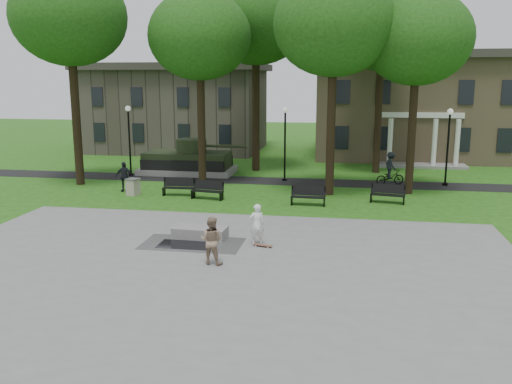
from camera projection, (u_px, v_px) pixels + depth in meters
ground at (241, 232)px, 23.34m from camera, size 120.00×120.00×0.00m
plaza at (213, 272)px, 18.51m from camera, size 22.00×16.00×0.02m
footpath at (276, 181)px, 34.93m from camera, size 44.00×2.60×0.01m
building_right at (414, 104)px, 45.95m from camera, size 17.00×12.00×8.60m
building_left at (178, 111)px, 49.95m from camera, size 15.00×10.00×7.20m
tree_0 at (69, 17)px, 31.89m from camera, size 6.80×6.80×12.97m
tree_1 at (200, 37)px, 32.36m from camera, size 6.20×6.20×11.63m
tree_2 at (334, 25)px, 29.07m from camera, size 6.60×6.60×12.16m
tree_3 at (417, 39)px, 29.47m from camera, size 6.00×6.00×11.19m
tree_4 at (256, 20)px, 36.98m from camera, size 7.20×7.20×13.50m
tree_5 at (382, 30)px, 36.24m from camera, size 6.40×6.40×12.44m
lamp_left at (129, 135)px, 36.25m from camera, size 0.36×0.36×4.73m
lamp_mid at (285, 138)px, 34.56m from camera, size 0.36×0.36×4.73m
lamp_right at (448, 141)px, 32.96m from camera, size 0.36×0.36×4.73m
tank_monument at (188, 161)px, 37.72m from camera, size 7.45×3.40×2.40m
puddle at (186, 245)px, 21.50m from camera, size 2.20×1.20×0.00m
concrete_block at (200, 232)px, 22.43m from camera, size 2.26×1.14×0.45m
skateboard at (263, 246)px, 21.25m from camera, size 0.81×0.38×0.07m
skateboarder at (257, 224)px, 21.41m from camera, size 0.70×0.58×1.65m
friend_watching at (211, 240)px, 19.14m from camera, size 0.93×0.77×1.72m
pedestrian_walker at (124, 177)px, 31.63m from camera, size 1.05×0.49×1.76m
cyclist at (390, 171)px, 33.60m from camera, size 1.94×1.30×2.05m
park_bench_0 at (179, 186)px, 30.59m from camera, size 1.82×0.59×1.00m
park_bench_1 at (207, 190)px, 29.68m from camera, size 1.85×0.82×1.00m
park_bench_2 at (308, 195)px, 28.23m from camera, size 1.81×0.59×1.00m
park_bench_3 at (388, 193)px, 28.73m from camera, size 1.85×0.84×1.00m
trash_bin at (133, 187)px, 30.68m from camera, size 0.83×0.83×0.96m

